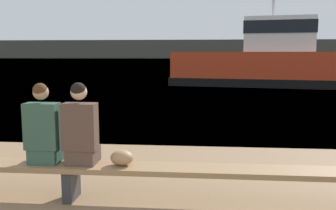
% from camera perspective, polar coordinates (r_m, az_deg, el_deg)
% --- Properties ---
extents(water_surface, '(240.00, 240.00, 0.00)m').
position_cam_1_polar(water_surface, '(127.32, 4.90, 6.99)').
color(water_surface, '#426B8E').
rests_on(water_surface, ground).
extents(far_shoreline, '(600.00, 12.00, 7.05)m').
position_cam_1_polar(far_shoreline, '(149.45, 4.97, 8.46)').
color(far_shoreline, '#4C4C42').
rests_on(far_shoreline, ground).
extents(bench_main, '(8.40, 0.43, 0.46)m').
position_cam_1_polar(bench_main, '(4.94, -14.58, -9.51)').
color(bench_main, '#8E6B47').
rests_on(bench_main, ground).
extents(person_left, '(0.42, 0.40, 1.02)m').
position_cam_1_polar(person_left, '(4.95, -18.46, -3.60)').
color(person_left, '#2D4C3D').
rests_on(person_left, bench_main).
extents(person_right, '(0.42, 0.40, 1.03)m').
position_cam_1_polar(person_right, '(4.77, -13.16, -3.69)').
color(person_right, '#4C382D').
rests_on(person_right, bench_main).
extents(shopping_bag, '(0.29, 0.22, 0.19)m').
position_cam_1_polar(shopping_bag, '(4.72, -7.06, -7.98)').
color(shopping_bag, '#9E754C').
rests_on(shopping_bag, bench_main).
extents(tugboat_red, '(11.36, 5.00, 6.34)m').
position_cam_1_polar(tugboat_red, '(22.15, 15.29, 6.00)').
color(tugboat_red, red).
rests_on(tugboat_red, water_surface).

